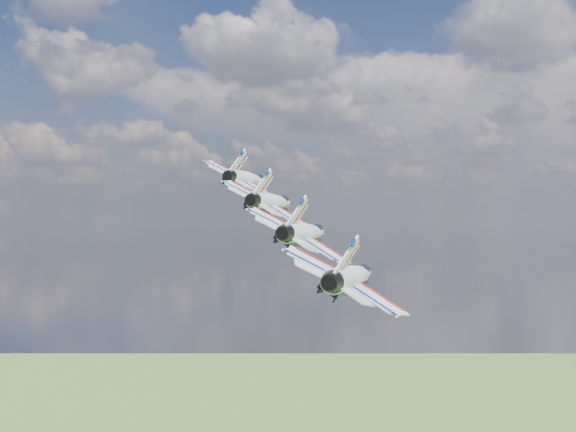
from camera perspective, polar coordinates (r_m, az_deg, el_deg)
The scene contains 4 objects.
jet_0 at distance 91.96m, azimuth -2.82°, elevation 2.64°, with size 8.93×13.23×3.95m, color silver, non-canonical shape.
jet_1 at distance 79.88m, azimuth -1.08°, elevation 1.01°, with size 8.93×13.23×3.95m, color white, non-canonical shape.
jet_2 at distance 67.98m, azimuth 1.27°, elevation -1.19°, with size 8.93×13.23×3.95m, color white, non-canonical shape.
jet_3 at distance 56.39m, azimuth 4.62°, elevation -4.30°, with size 8.93×13.23×3.95m, color white, non-canonical shape.
Camera 1 is at (30.82, -59.96, 160.75)m, focal length 50.00 mm.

